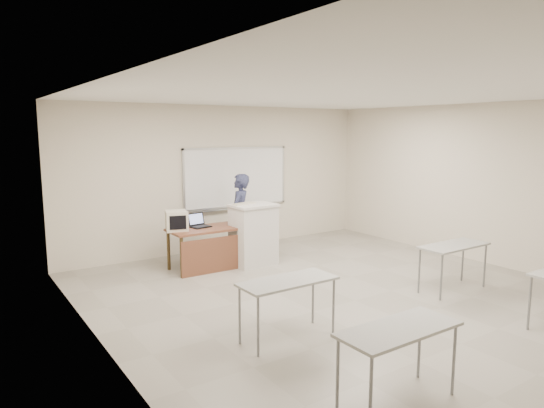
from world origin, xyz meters
TOP-DOWN VIEW (x-y plane):
  - floor at (0.00, 0.00)m, footprint 7.00×8.00m
  - whiteboard at (0.30, 3.97)m, footprint 2.48×0.10m
  - student_desks at (-0.00, -1.35)m, footprint 4.40×2.20m
  - instructor_desk at (-0.99, 2.66)m, footprint 1.42×0.71m
  - podium at (-0.20, 2.50)m, footprint 0.81×0.59m
  - crt_monitor at (-1.54, 2.90)m, footprint 0.37×0.42m
  - laptop at (-1.09, 2.93)m, footprint 0.34×0.31m
  - mouse at (-0.44, 2.82)m, footprint 0.12×0.10m
  - keyboard at (-0.35, 2.58)m, footprint 0.47×0.22m
  - presenter at (-0.12, 3.14)m, footprint 0.71×0.70m

SIDE VIEW (x-z plane):
  - floor at x=0.00m, z-range -0.01..0.00m
  - instructor_desk at x=-0.99m, z-range 0.17..0.92m
  - podium at x=-0.20m, z-range 0.00..1.15m
  - student_desks at x=0.00m, z-range 0.31..1.04m
  - mouse at x=-0.44m, z-range 0.75..0.79m
  - laptop at x=-1.09m, z-range 0.68..0.93m
  - presenter at x=-0.12m, z-range 0.00..1.65m
  - crt_monitor at x=-1.54m, z-range 0.74..1.10m
  - keyboard at x=-0.35m, z-range 1.14..1.17m
  - whiteboard at x=0.30m, z-range 0.83..2.14m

